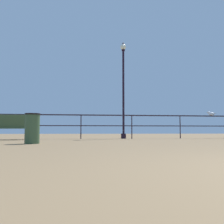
% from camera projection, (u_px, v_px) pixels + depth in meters
% --- Properties ---
extents(pier_railing, '(18.13, 0.05, 1.06)m').
position_uv_depth(pier_railing, '(132.00, 121.00, 11.42)').
color(pier_railing, black).
rests_on(pier_railing, ground_plane).
extents(bench_far_left, '(1.76, 0.70, 0.97)m').
position_uv_depth(bench_far_left, '(8.00, 126.00, 10.02)').
color(bench_far_left, '#375032').
rests_on(bench_far_left, ground_plane).
extents(lamppost_center, '(0.26, 0.26, 4.47)m').
position_uv_depth(lamppost_center, '(123.00, 85.00, 11.70)').
color(lamppost_center, black).
rests_on(lamppost_center, ground_plane).
extents(seagull_on_rail, '(0.31, 0.37, 0.20)m').
position_uv_depth(seagull_on_rail, '(211.00, 114.00, 11.96)').
color(seagull_on_rail, silver).
rests_on(seagull_on_rail, pier_railing).
extents(trash_bin, '(0.41, 0.41, 0.82)m').
position_uv_depth(trash_bin, '(32.00, 128.00, 6.88)').
color(trash_bin, '#364F31').
rests_on(trash_bin, ground_plane).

